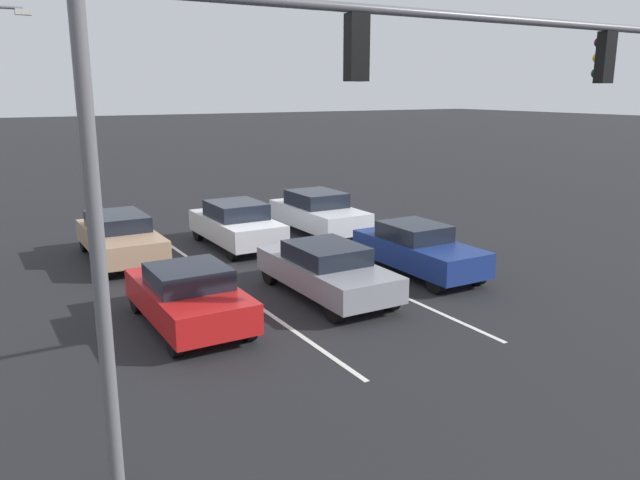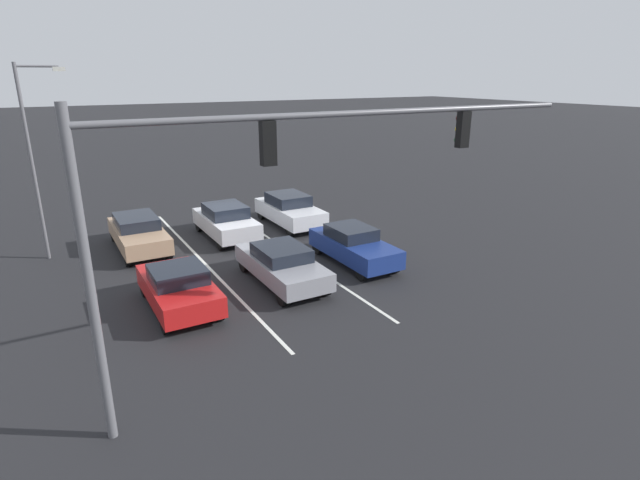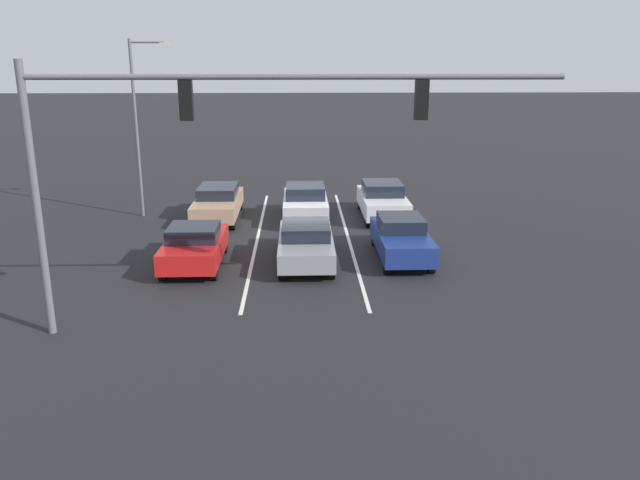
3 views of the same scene
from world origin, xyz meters
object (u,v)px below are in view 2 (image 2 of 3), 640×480
Objects in this scene: car_white_leftlane_second at (289,210)px; traffic_signal_gantry at (276,179)px; car_red_rightlane_front at (178,287)px; car_tan_rightlane_second at (138,232)px; car_navy_leftlane_front at (353,245)px; street_lamp_right_shoulder at (35,151)px; car_silver_midlane_second at (226,221)px; car_gray_midlane_front at (282,264)px.

traffic_signal_gantry is (6.32, 12.27, 4.37)m from car_white_leftlane_second.
car_red_rightlane_front is 0.86× the size of car_tan_rightlane_second.
street_lamp_right_shoulder is (10.67, -6.80, 3.73)m from car_navy_leftlane_front.
car_red_rightlane_front is 0.90× the size of car_white_leftlane_second.
street_lamp_right_shoulder is at bearing -32.49° from car_navy_leftlane_front.
car_white_leftlane_second is at bearing -174.13° from car_silver_midlane_second.
car_silver_midlane_second reaches higher than car_tan_rightlane_second.
car_tan_rightlane_second is at bearing -59.27° from car_gray_midlane_front.
car_navy_leftlane_front is at bearing 147.51° from street_lamp_right_shoulder.
car_gray_midlane_front is at bearing -115.67° from traffic_signal_gantry.
car_silver_midlane_second is (-0.06, -6.22, 0.07)m from car_gray_midlane_front.
car_gray_midlane_front is 7.72m from traffic_signal_gantry.
car_red_rightlane_front is at bearing -78.48° from traffic_signal_gantry.
traffic_signal_gantry is (2.74, 5.70, 4.44)m from car_gray_midlane_front.
car_red_rightlane_front is at bearing 58.73° from car_silver_midlane_second.
car_tan_rightlane_second is at bearing -4.00° from car_silver_midlane_second.
car_gray_midlane_front is 0.60× the size of street_lamp_right_shoulder.
car_navy_leftlane_front reaches higher than car_tan_rightlane_second.
traffic_signal_gantry is 1.67× the size of street_lamp_right_shoulder.
car_red_rightlane_front is at bearing 5.19° from car_navy_leftlane_front.
car_silver_midlane_second is 0.92× the size of car_tan_rightlane_second.
car_white_leftlane_second is at bearing -179.33° from car_tan_rightlane_second.
car_gray_midlane_front is at bearing 89.42° from car_silver_midlane_second.
street_lamp_right_shoulder is (10.81, -0.65, 3.67)m from car_white_leftlane_second.
car_gray_midlane_front is 3.86m from car_red_rightlane_front.
car_gray_midlane_front is 0.97× the size of car_tan_rightlane_second.
car_silver_midlane_second is at bearing -59.71° from car_navy_leftlane_front.
traffic_signal_gantry is at bearing 109.17° from street_lamp_right_shoulder.
street_lamp_right_shoulder is at bearing -70.83° from traffic_signal_gantry.
car_white_leftlane_second is at bearing -118.56° from car_gray_midlane_front.
street_lamp_right_shoulder is (3.37, -0.74, 3.71)m from car_tan_rightlane_second.
traffic_signal_gantry is 13.70m from street_lamp_right_shoulder.
street_lamp_right_shoulder is (3.38, -7.46, 3.75)m from car_red_rightlane_front.
car_navy_leftlane_front is 6.15m from car_white_leftlane_second.
street_lamp_right_shoulder is at bearing -45.00° from car_gray_midlane_front.
street_lamp_right_shoulder reaches higher than car_gray_midlane_front.
traffic_signal_gantry reaches higher than car_silver_midlane_second.
car_red_rightlane_front reaches higher than car_gray_midlane_front.
car_gray_midlane_front is at bearing 135.00° from street_lamp_right_shoulder.
car_gray_midlane_front is 7.55m from car_tan_rightlane_second.
street_lamp_right_shoulder reaches higher than car_navy_leftlane_front.
street_lamp_right_shoulder is (7.23, -7.23, 3.75)m from car_gray_midlane_front.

